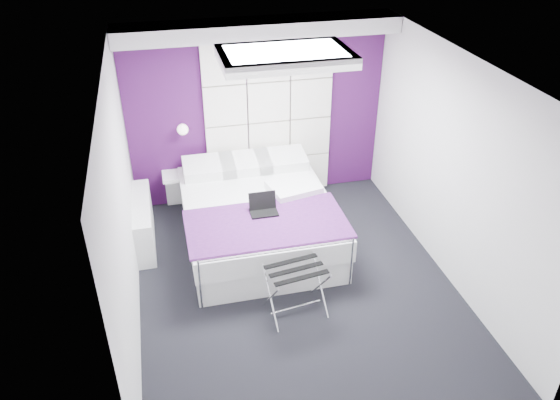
% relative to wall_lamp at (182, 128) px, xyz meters
% --- Properties ---
extents(floor, '(4.40, 4.40, 0.00)m').
position_rel_wall_lamp_xyz_m(floor, '(1.05, -2.06, -1.22)').
color(floor, black).
rests_on(floor, ground).
extents(ceiling, '(4.40, 4.40, 0.00)m').
position_rel_wall_lamp_xyz_m(ceiling, '(1.05, -2.06, 1.38)').
color(ceiling, white).
rests_on(ceiling, wall_back).
extents(wall_back, '(3.60, 0.00, 3.60)m').
position_rel_wall_lamp_xyz_m(wall_back, '(1.05, 0.14, 0.08)').
color(wall_back, silver).
rests_on(wall_back, floor).
extents(wall_left, '(0.00, 4.40, 4.40)m').
position_rel_wall_lamp_xyz_m(wall_left, '(-0.75, -2.06, 0.08)').
color(wall_left, silver).
rests_on(wall_left, floor).
extents(wall_right, '(0.00, 4.40, 4.40)m').
position_rel_wall_lamp_xyz_m(wall_right, '(2.85, -2.06, 0.08)').
color(wall_right, silver).
rests_on(wall_right, floor).
extents(accent_wall, '(3.58, 0.02, 2.58)m').
position_rel_wall_lamp_xyz_m(accent_wall, '(1.05, 0.13, 0.08)').
color(accent_wall, '#3F1046').
rests_on(accent_wall, wall_back).
extents(soffit, '(3.58, 0.50, 0.20)m').
position_rel_wall_lamp_xyz_m(soffit, '(1.05, -0.11, 1.28)').
color(soffit, white).
rests_on(soffit, wall_back).
extents(headboard, '(1.80, 0.08, 2.30)m').
position_rel_wall_lamp_xyz_m(headboard, '(1.20, 0.08, -0.05)').
color(headboard, white).
rests_on(headboard, wall_back).
extents(skylight, '(1.36, 0.86, 0.12)m').
position_rel_wall_lamp_xyz_m(skylight, '(1.05, -1.46, 1.33)').
color(skylight, white).
rests_on(skylight, ceiling).
extents(wall_lamp, '(0.15, 0.15, 0.15)m').
position_rel_wall_lamp_xyz_m(wall_lamp, '(0.00, 0.00, 0.00)').
color(wall_lamp, white).
rests_on(wall_lamp, wall_back).
extents(radiator, '(0.22, 1.20, 0.60)m').
position_rel_wall_lamp_xyz_m(radiator, '(-0.64, -0.76, -0.92)').
color(radiator, white).
rests_on(radiator, floor).
extents(bed, '(1.89, 2.29, 0.79)m').
position_rel_wall_lamp_xyz_m(bed, '(0.79, -1.05, -0.88)').
color(bed, white).
rests_on(bed, floor).
extents(nightstand, '(0.44, 0.34, 0.05)m').
position_rel_wall_lamp_xyz_m(nightstand, '(-0.12, -0.04, -0.68)').
color(nightstand, white).
rests_on(nightstand, wall_back).
extents(luggage_rack, '(0.61, 0.45, 0.60)m').
position_rel_wall_lamp_xyz_m(luggage_rack, '(0.93, -2.49, -0.92)').
color(luggage_rack, silver).
rests_on(luggage_rack, floor).
extents(laptop, '(0.33, 0.24, 0.24)m').
position_rel_wall_lamp_xyz_m(laptop, '(0.80, -1.38, -0.52)').
color(laptop, black).
rests_on(laptop, bed).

